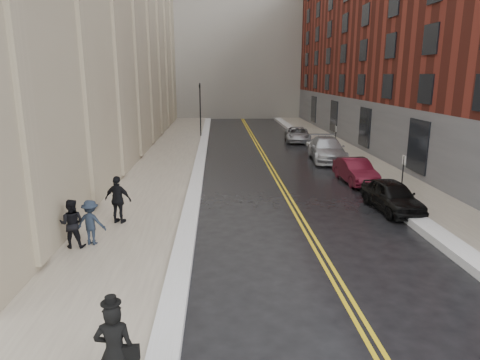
{
  "coord_description": "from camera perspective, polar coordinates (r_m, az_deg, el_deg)",
  "views": [
    {
      "loc": [
        -0.99,
        -11.58,
        5.97
      ],
      "look_at": [
        -0.05,
        6.07,
        1.6
      ],
      "focal_mm": 32.0,
      "sensor_mm": 36.0,
      "label": 1
    }
  ],
  "objects": [
    {
      "name": "parking_sign_far",
      "position": [
        33.13,
        12.61,
        5.54
      ],
      "size": [
        0.06,
        0.35,
        2.23
      ],
      "color": "black",
      "rests_on": "ground"
    },
    {
      "name": "snow_ridge_right",
      "position": [
        29.34,
        13.14,
        2.07
      ],
      "size": [
        0.85,
        60.8,
        0.3
      ],
      "primitive_type": "cube",
      "color": "silver",
      "rests_on": "ground"
    },
    {
      "name": "car_silver_near",
      "position": [
        31.13,
        11.52,
        4.05
      ],
      "size": [
        2.74,
        5.73,
        1.61
      ],
      "primitive_type": "imported",
      "rotation": [
        0.0,
        0.0,
        -0.09
      ],
      "color": "#B2B4BA",
      "rests_on": "ground"
    },
    {
      "name": "traffic_signal",
      "position": [
        41.71,
        -5.33,
        9.85
      ],
      "size": [
        0.18,
        0.15,
        5.2
      ],
      "color": "black",
      "rests_on": "ground"
    },
    {
      "name": "lane_stripe_b",
      "position": [
        28.45,
        4.31,
        1.73
      ],
      "size": [
        0.12,
        64.0,
        0.01
      ],
      "primitive_type": "cube",
      "color": "gold",
      "rests_on": "ground"
    },
    {
      "name": "sidewalk_left",
      "position": [
        28.42,
        -10.08,
        1.69
      ],
      "size": [
        4.0,
        64.0,
        0.15
      ],
      "primitive_type": "cube",
      "color": "gray",
      "rests_on": "ground"
    },
    {
      "name": "pedestrian_main",
      "position": [
        8.57,
        -16.36,
        -21.16
      ],
      "size": [
        0.73,
        0.5,
        1.95
      ],
      "primitive_type": "imported",
      "rotation": [
        0.0,
        0.0,
        3.19
      ],
      "color": "black",
      "rests_on": "sidewalk_left"
    },
    {
      "name": "building_right",
      "position": [
        39.33,
        26.23,
        16.94
      ],
      "size": [
        14.0,
        50.0,
        18.0
      ],
      "primitive_type": "cube",
      "color": "maroon",
      "rests_on": "ground"
    },
    {
      "name": "car_black",
      "position": [
        20.32,
        19.62,
        -2.0
      ],
      "size": [
        1.88,
        4.14,
        1.38
      ],
      "primitive_type": "imported",
      "rotation": [
        0.0,
        0.0,
        0.06
      ],
      "color": "black",
      "rests_on": "ground"
    },
    {
      "name": "ground",
      "position": [
        13.06,
        1.68,
        -13.31
      ],
      "size": [
        160.0,
        160.0,
        0.0
      ],
      "primitive_type": "plane",
      "color": "black",
      "rests_on": "ground"
    },
    {
      "name": "car_maroon",
      "position": [
        25.07,
        15.13,
        1.2
      ],
      "size": [
        1.62,
        4.16,
        1.35
      ],
      "primitive_type": "imported",
      "rotation": [
        0.0,
        0.0,
        0.05
      ],
      "color": "#4E0E1B",
      "rests_on": "ground"
    },
    {
      "name": "pedestrian_b",
      "position": [
        15.87,
        -19.25,
        -5.35
      ],
      "size": [
        1.14,
        0.79,
        1.6
      ],
      "primitive_type": "imported",
      "rotation": [
        0.0,
        0.0,
        2.94
      ],
      "color": "#1B2331",
      "rests_on": "sidewalk_left"
    },
    {
      "name": "parking_sign_near",
      "position": [
        21.99,
        20.88,
        0.85
      ],
      "size": [
        0.06,
        0.35,
        2.23
      ],
      "color": "black",
      "rests_on": "ground"
    },
    {
      "name": "pedestrian_a",
      "position": [
        15.81,
        -21.51,
        -5.41
      ],
      "size": [
        0.84,
        0.66,
        1.72
      ],
      "primitive_type": "imported",
      "rotation": [
        0.0,
        0.0,
        3.13
      ],
      "color": "black",
      "rests_on": "sidewalk_left"
    },
    {
      "name": "lane_stripe_a",
      "position": [
        28.42,
        3.83,
        1.73
      ],
      "size": [
        0.12,
        64.0,
        0.01
      ],
      "primitive_type": "cube",
      "color": "gold",
      "rests_on": "ground"
    },
    {
      "name": "pedestrian_c",
      "position": [
        17.74,
        -15.93,
        -2.55
      ],
      "size": [
        1.22,
        0.79,
        1.93
      ],
      "primitive_type": "imported",
      "rotation": [
        0.0,
        0.0,
        2.84
      ],
      "color": "black",
      "rests_on": "sidewalk_left"
    },
    {
      "name": "car_silver_far",
      "position": [
        39.6,
        7.66,
        6.04
      ],
      "size": [
        2.65,
        4.89,
        1.3
      ],
      "primitive_type": "imported",
      "rotation": [
        0.0,
        0.0,
        -0.11
      ],
      "color": "#A4A7AD",
      "rests_on": "ground"
    },
    {
      "name": "snow_ridge_left",
      "position": [
        28.22,
        -5.44,
        1.87
      ],
      "size": [
        0.7,
        60.8,
        0.26
      ],
      "primitive_type": "cube",
      "color": "silver",
      "rests_on": "ground"
    },
    {
      "name": "sidewalk_right",
      "position": [
        29.92,
        16.54,
        1.94
      ],
      "size": [
        3.0,
        64.0,
        0.15
      ],
      "primitive_type": "cube",
      "color": "gray",
      "rests_on": "ground"
    }
  ]
}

